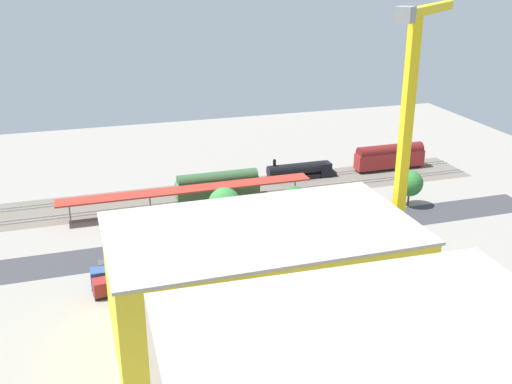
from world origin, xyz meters
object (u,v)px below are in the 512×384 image
object	(u,v)px
parked_car_6	(151,256)
passenger_coach	(390,156)
locomotive	(302,171)
parked_car_4	(221,247)
parked_car_7	(112,263)
traffic_light	(226,231)
platform_canopy_near	(188,190)
freight_coach_far	(218,185)
parked_car_0	(353,230)
construction_building	(261,280)
street_tree_0	(295,201)
parked_car_2	(287,237)
box_truck_0	(121,275)
street_tree_1	(224,204)
box_truck_2	(160,269)
tower_crane	(407,137)
street_tree_2	(410,183)
box_truck_1	(124,283)
parked_car_1	(320,232)
parked_car_5	(188,251)
parked_car_3	(258,243)

from	to	relation	value
parked_car_6	passenger_coach	bearing A→B (deg)	-153.32
locomotive	parked_car_4	bearing A→B (deg)	48.92
parked_car_7	traffic_light	world-z (taller)	traffic_light
platform_canopy_near	parked_car_6	size ratio (longest dim) A/B	12.47
freight_coach_far	parked_car_0	xyz separation A→B (m)	(-19.49, 23.97, -2.37)
locomotive	freight_coach_far	distance (m)	22.39
construction_building	locomotive	bearing A→B (deg)	-116.81
freight_coach_far	parked_car_4	size ratio (longest dim) A/B	3.66
parked_car_0	platform_canopy_near	bearing A→B (deg)	-36.83
street_tree_0	parked_car_2	bearing A→B (deg)	60.54
box_truck_0	street_tree_1	xyz separation A→B (m)	(-20.27, -14.93, 3.51)
box_truck_2	parked_car_7	bearing A→B (deg)	-43.08
locomotive	box_truck_2	distance (m)	53.36
freight_coach_far	street_tree_1	size ratio (longest dim) A/B	2.14
passenger_coach	street_tree_0	size ratio (longest dim) A/B	2.38
parked_car_0	passenger_coach	bearing A→B (deg)	-127.97
passenger_coach	tower_crane	size ratio (longest dim) A/B	0.41
passenger_coach	parked_car_4	xyz separation A→B (m)	(48.64, 30.38, -2.47)
street_tree_0	street_tree_2	world-z (taller)	street_tree_2
box_truck_0	freight_coach_far	bearing A→B (deg)	-126.74
street_tree_0	traffic_light	size ratio (longest dim) A/B	1.20
passenger_coach	box_truck_1	world-z (taller)	passenger_coach
street_tree_0	traffic_light	bearing A→B (deg)	28.82
platform_canopy_near	parked_car_1	world-z (taller)	platform_canopy_near
parked_car_1	parked_car_2	world-z (taller)	parked_car_1
freight_coach_far	street_tree_1	distance (m)	15.79
platform_canopy_near	street_tree_0	xyz separation A→B (m)	(-18.18, 11.97, 0.14)
street_tree_1	traffic_light	xyz separation A→B (m)	(1.99, 9.17, -1.12)
parked_car_7	passenger_coach	bearing A→B (deg)	-155.12
traffic_light	box_truck_1	bearing A→B (deg)	24.82
freight_coach_far	street_tree_2	size ratio (longest dim) A/B	2.34
parked_car_1	box_truck_0	size ratio (longest dim) A/B	0.48
parked_car_6	parked_car_0	bearing A→B (deg)	179.61
parked_car_6	box_truck_0	distance (m)	8.70
parked_car_4	street_tree_1	bearing A→B (deg)	-108.67
parked_car_5	box_truck_0	distance (m)	13.38
platform_canopy_near	tower_crane	bearing A→B (deg)	123.16
parked_car_7	traffic_light	distance (m)	19.39
platform_canopy_near	construction_building	world-z (taller)	construction_building
parked_car_3	box_truck_1	world-z (taller)	box_truck_1
platform_canopy_near	parked_car_4	distance (m)	19.92
street_tree_0	street_tree_1	distance (m)	13.59
platform_canopy_near	parked_car_6	bearing A→B (deg)	62.64
freight_coach_far	parked_car_5	bearing A→B (deg)	65.20
passenger_coach	freight_coach_far	xyz separation A→B (m)	(43.47, 6.77, -0.08)
parked_car_0	parked_car_6	world-z (taller)	parked_car_6
freight_coach_far	parked_car_0	size ratio (longest dim) A/B	4.28
parked_car_0	parked_car_1	xyz separation A→B (m)	(6.16, -0.71, 0.04)
parked_car_7	street_tree_0	world-z (taller)	street_tree_0
construction_building	street_tree_0	bearing A→B (deg)	-118.30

